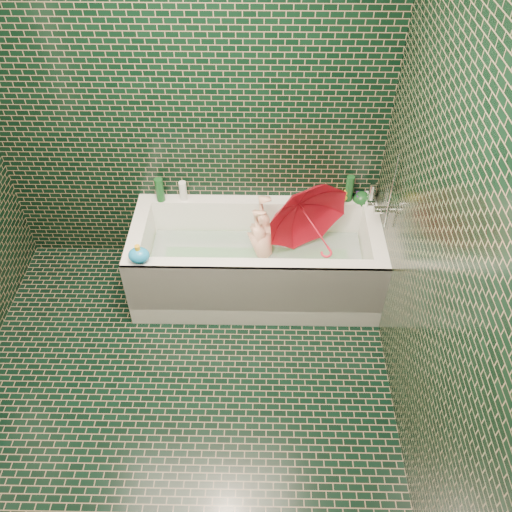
{
  "coord_description": "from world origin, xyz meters",
  "views": [
    {
      "loc": [
        0.5,
        -1.71,
        2.94
      ],
      "look_at": [
        0.45,
        0.82,
        0.5
      ],
      "focal_mm": 38.0,
      "sensor_mm": 36.0,
      "label": 1
    }
  ],
  "objects_px": {
    "umbrella": "(315,228)",
    "bathtub": "(256,267)",
    "bath_toy": "(139,255)",
    "rubber_duck": "(343,196)",
    "child": "(264,252)"
  },
  "relations": [
    {
      "from": "bathtub",
      "to": "child",
      "type": "height_order",
      "value": "bathtub"
    },
    {
      "from": "umbrella",
      "to": "bath_toy",
      "type": "xyz_separation_m",
      "value": [
        -1.11,
        -0.29,
        0.01
      ]
    },
    {
      "from": "bathtub",
      "to": "rubber_duck",
      "type": "xyz_separation_m",
      "value": [
        0.6,
        0.34,
        0.38
      ]
    },
    {
      "from": "bathtub",
      "to": "bath_toy",
      "type": "relative_size",
      "value": 11.33
    },
    {
      "from": "umbrella",
      "to": "rubber_duck",
      "type": "distance_m",
      "value": 0.41
    },
    {
      "from": "bathtub",
      "to": "umbrella",
      "type": "relative_size",
      "value": 2.99
    },
    {
      "from": "child",
      "to": "umbrella",
      "type": "bearing_deg",
      "value": 96.37
    },
    {
      "from": "child",
      "to": "umbrella",
      "type": "distance_m",
      "value": 0.44
    },
    {
      "from": "bathtub",
      "to": "rubber_duck",
      "type": "bearing_deg",
      "value": 29.22
    },
    {
      "from": "rubber_duck",
      "to": "bath_toy",
      "type": "distance_m",
      "value": 1.48
    },
    {
      "from": "umbrella",
      "to": "bathtub",
      "type": "bearing_deg",
      "value": 153.93
    },
    {
      "from": "child",
      "to": "bath_toy",
      "type": "xyz_separation_m",
      "value": [
        -0.78,
        -0.36,
        0.3
      ]
    },
    {
      "from": "umbrella",
      "to": "rubber_duck",
      "type": "height_order",
      "value": "umbrella"
    },
    {
      "from": "child",
      "to": "rubber_duck",
      "type": "distance_m",
      "value": 0.68
    },
    {
      "from": "bathtub",
      "to": "umbrella",
      "type": "xyz_separation_m",
      "value": [
        0.39,
        -0.01,
        0.38
      ]
    }
  ]
}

